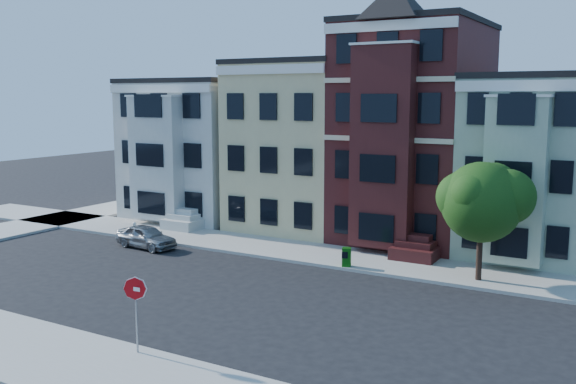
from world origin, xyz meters
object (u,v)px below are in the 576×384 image
Objects in this scene: street_tree at (481,208)px; stop_sign at (136,310)px; newspaper_box at (347,257)px; parked_car at (146,237)px; fire_hydrant at (135,230)px.

stop_sign is at bearing -118.41° from street_tree.
street_tree is at bearing -10.95° from newspaper_box.
street_tree is at bearing 59.27° from stop_sign.
parked_car is at bearing 128.97° from stop_sign.
fire_hydrant is (-13.52, 0.00, -0.13)m from newspaper_box.
newspaper_box is 0.32× the size of stop_sign.
fire_hydrant is (-2.25, 1.49, -0.16)m from parked_car.
parked_car is at bearing 168.48° from newspaper_box.
parked_car is 15.03m from stop_sign.
newspaper_box is at bearing 0.00° from fire_hydrant.
street_tree reaches higher than newspaper_box.
parked_car is at bearing -33.45° from fire_hydrant.
street_tree is at bearing -76.28° from parked_car.
newspaper_box is 13.52m from fire_hydrant.
parked_car is 1.33× the size of stop_sign.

